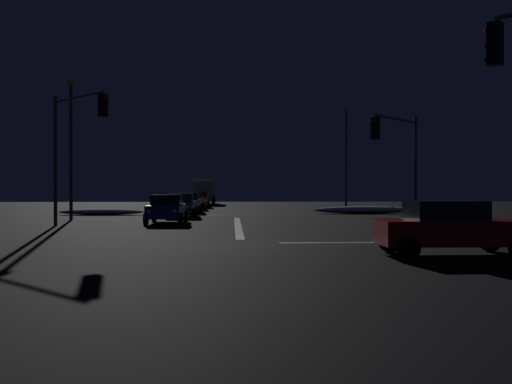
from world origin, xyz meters
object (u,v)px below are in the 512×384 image
at_px(sedan_red_crossing, 450,227).
at_px(streetlamp_right_far, 346,151).
at_px(box_truck, 204,190).
at_px(streetlamp_left_near, 71,138).
at_px(sedan_white, 188,203).
at_px(sedan_silver, 193,201).
at_px(traffic_signal_nw, 74,134).
at_px(sedan_gray, 197,198).
at_px(sedan_blue, 167,209).
at_px(sedan_green, 181,205).
at_px(sedan_orange, 199,200).
at_px(traffic_signal_ne, 399,148).

height_order(sedan_red_crossing, streetlamp_right_far, streetlamp_right_far).
height_order(box_truck, streetlamp_left_near, streetlamp_left_near).
bearing_deg(sedan_red_crossing, sedan_white, 108.91).
relative_size(sedan_silver, traffic_signal_nw, 0.65).
relative_size(sedan_gray, sedan_red_crossing, 1.00).
bearing_deg(sedan_red_crossing, traffic_signal_nw, 139.63).
distance_m(sedan_blue, box_truck, 37.79).
bearing_deg(streetlamp_left_near, sedan_green, 29.75).
distance_m(box_truck, streetlamp_left_near, 35.33).
distance_m(sedan_blue, streetlamp_left_near, 8.04).
xyz_separation_m(streetlamp_left_near, streetlamp_right_far, (20.10, 16.00, 0.40)).
relative_size(sedan_white, streetlamp_right_far, 0.47).
bearing_deg(box_truck, sedan_orange, -89.24).
distance_m(box_truck, streetlamp_right_far, 23.48).
distance_m(sedan_blue, sedan_orange, 24.98).
bearing_deg(sedan_white, sedan_silver, 90.63).
distance_m(sedan_white, box_truck, 24.64).
bearing_deg(sedan_orange, box_truck, 90.76).
height_order(sedan_silver, box_truck, box_truck).
xyz_separation_m(sedan_silver, box_truck, (0.07, 18.30, 0.91)).
relative_size(sedan_green, sedan_silver, 1.00).
xyz_separation_m(sedan_silver, traffic_signal_nw, (-4.18, -22.84, 3.79)).
bearing_deg(sedan_red_crossing, sedan_gray, 102.27).
relative_size(box_truck, streetlamp_right_far, 0.89).
bearing_deg(traffic_signal_nw, sedan_green, 67.11).
height_order(sedan_white, streetlamp_left_near, streetlamp_left_near).
relative_size(sedan_orange, box_truck, 0.52).
distance_m(box_truck, traffic_signal_ne, 42.85).
distance_m(sedan_blue, traffic_signal_nw, 6.52).
height_order(sedan_silver, sedan_gray, same).
bearing_deg(traffic_signal_ne, sedan_blue, 164.38).
height_order(sedan_red_crossing, streetlamp_left_near, streetlamp_left_near).
xyz_separation_m(traffic_signal_ne, streetlamp_left_near, (-18.10, 6.50, 1.01)).
relative_size(sedan_orange, streetlamp_left_near, 0.51).
bearing_deg(streetlamp_left_near, streetlamp_right_far, 38.52).
xyz_separation_m(sedan_blue, sedan_white, (0.14, 13.15, 0.00)).
bearing_deg(streetlamp_right_far, traffic_signal_ne, -95.08).
height_order(streetlamp_left_near, streetlamp_right_far, streetlamp_right_far).
height_order(sedan_blue, sedan_white, same).
relative_size(traffic_signal_ne, streetlamp_right_far, 0.61).
relative_size(sedan_green, traffic_signal_ne, 0.76).
xyz_separation_m(sedan_green, traffic_signal_nw, (-4.26, -10.09, 3.79)).
bearing_deg(sedan_silver, sedan_red_crossing, -74.25).
xyz_separation_m(sedan_white, traffic_signal_ne, (11.83, -16.50, 3.14)).
xyz_separation_m(sedan_green, sedan_silver, (-0.08, 12.74, 0.00)).
distance_m(sedan_white, streetlamp_right_far, 15.75).
bearing_deg(sedan_gray, sedan_green, -89.10).
relative_size(traffic_signal_ne, streetlamp_left_near, 0.67).
height_order(sedan_silver, sedan_red_crossing, same).
distance_m(sedan_orange, sedan_gray, 6.27).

